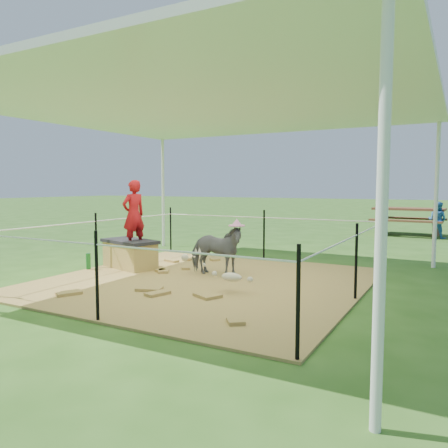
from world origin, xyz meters
The scene contains 13 objects.
ground centered at (0.00, 0.00, 0.00)m, with size 90.00×90.00×0.00m, color #2D5919.
hay_patch centered at (0.00, 0.00, 0.01)m, with size 4.60×4.60×0.03m, color brown.
canopy_tent centered at (0.00, 0.00, 2.69)m, with size 6.30×6.30×2.90m.
rope_fence centered at (0.00, 0.00, 0.64)m, with size 4.54×4.54×1.00m.
straw_bale centered at (-1.70, 0.25, 0.25)m, with size 1.00×0.50×0.44m, color #A4843B.
dark_cloth centered at (-1.70, 0.25, 0.50)m, with size 1.07×0.56×0.06m, color black.
woman centered at (-1.60, 0.25, 1.07)m, with size 0.44×0.29×1.20m, color #AB1016.
green_bottle centered at (-2.25, -0.20, 0.17)m, with size 0.08×0.08×0.28m, color #166523.
pony centered at (-0.05, 0.41, 0.44)m, with size 0.44×0.97×0.82m, color #4A4B4F.
pink_hat centered at (-0.05, 0.41, 0.91)m, with size 0.25×0.25×0.12m, color pink.
foal centered at (0.71, -0.48, 0.27)m, with size 0.86×0.48×0.48m, color #C1AE8D, non-canonical shape.
picnic_table_near centered at (2.03, 8.37, 0.41)m, with size 1.97×1.42×0.82m, color brown.
distant_person centered at (2.83, 7.86, 0.52)m, with size 0.50×0.39×1.03m, color #306BB4.
Camera 1 is at (3.40, -5.64, 1.47)m, focal length 35.00 mm.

